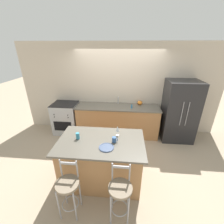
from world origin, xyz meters
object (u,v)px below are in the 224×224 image
pumpkin_decoration (140,103)px  tumbler_cup (78,136)px  oven_range (66,118)px  soap_bottle (132,106)px  coffee_mug (114,140)px  refrigerator (179,111)px  wine_glass (118,129)px  bar_stool_near (68,188)px  dinner_plate (106,147)px  bar_stool_far (120,193)px

pumpkin_decoration → tumbler_cup: bearing=-124.0°
oven_range → soap_bottle: size_ratio=6.88×
coffee_mug → oven_range: bearing=132.9°
oven_range → soap_bottle: bearing=-3.1°
refrigerator → wine_glass: bearing=-137.7°
coffee_mug → soap_bottle: soap_bottle is taller
bar_stool_near → oven_range: bearing=111.8°
oven_range → coffee_mug: coffee_mug is taller
bar_stool_near → soap_bottle: soap_bottle is taller
bar_stool_near → soap_bottle: size_ratio=7.07×
coffee_mug → bar_stool_near: bearing=-132.1°
dinner_plate → pumpkin_decoration: size_ratio=1.80×
wine_glass → pumpkin_decoration: wine_glass is taller
bar_stool_near → pumpkin_decoration: size_ratio=6.63×
tumbler_cup → coffee_mug: bearing=-3.6°
oven_range → bar_stool_far: bar_stool_far is taller
pumpkin_decoration → wine_glass: bearing=-107.9°
refrigerator → coffee_mug: (-1.71, -1.75, 0.12)m
bar_stool_far → coffee_mug: coffee_mug is taller
oven_range → refrigerator: bearing=-0.8°
oven_range → bar_stool_near: (1.01, -2.53, 0.06)m
bar_stool_far → soap_bottle: 2.47m
refrigerator → wine_glass: (-1.67, -1.52, 0.22)m
refrigerator → bar_stool_far: bearing=-122.2°
refrigerator → oven_range: 3.41m
dinner_plate → tumbler_cup: tumbler_cup is taller
refrigerator → bar_stool_far: 2.95m
refrigerator → bar_stool_far: refrigerator is taller
tumbler_cup → wine_glass: bearing=14.3°
tumbler_cup → pumpkin_decoration: pumpkin_decoration is taller
refrigerator → tumbler_cup: bearing=-144.7°
refrigerator → bar_stool_near: (-2.37, -2.48, -0.33)m
tumbler_cup → soap_bottle: size_ratio=0.89×
refrigerator → oven_range: bearing=179.2°
oven_range → coffee_mug: size_ratio=8.50×
bar_stool_near → wine_glass: 1.31m
bar_stool_far → tumbler_cup: size_ratio=7.95×
bar_stool_near → soap_bottle: 2.66m
bar_stool_near → pumpkin_decoration: (1.28, 2.73, 0.45)m
tumbler_cup → pumpkin_decoration: (1.32, 1.96, -0.01)m
bar_stool_near → tumbler_cup: 0.90m
refrigerator → tumbler_cup: size_ratio=13.97×
refrigerator → tumbler_cup: 2.97m
bar_stool_far → coffee_mug: 0.87m
dinner_plate → pumpkin_decoration: bearing=71.3°
coffee_mug → tumbler_cup: size_ratio=0.91×
refrigerator → coffee_mug: size_ratio=15.35×
dinner_plate → pumpkin_decoration: (0.74, 2.18, 0.04)m
oven_range → wine_glass: (1.72, -1.57, 0.61)m
wine_glass → pumpkin_decoration: size_ratio=1.40×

